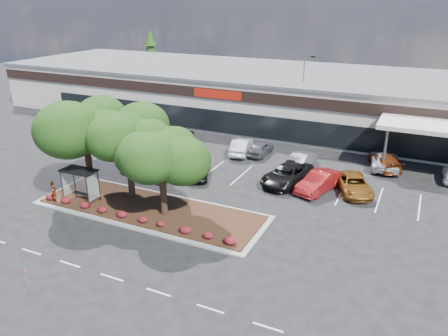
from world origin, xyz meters
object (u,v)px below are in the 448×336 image
at_px(car_0, 125,144).
at_px(light_pole, 303,101).
at_px(survey_stake, 26,275).
at_px(car_1, 144,156).

bearing_deg(car_0, light_pole, 39.98).
height_order(light_pole, survey_stake, light_pole).
xyz_separation_m(survey_stake, car_0, (-9.27, 21.12, 0.07)).
distance_m(light_pole, car_0, 20.55).
distance_m(survey_stake, car_1, 19.41).
distance_m(survey_stake, car_0, 23.07).
bearing_deg(car_1, survey_stake, -79.58).
height_order(survey_stake, car_0, car_0).
relative_size(car_0, car_1, 0.80).
xyz_separation_m(survey_stake, car_1, (-5.19, 18.70, 0.11)).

